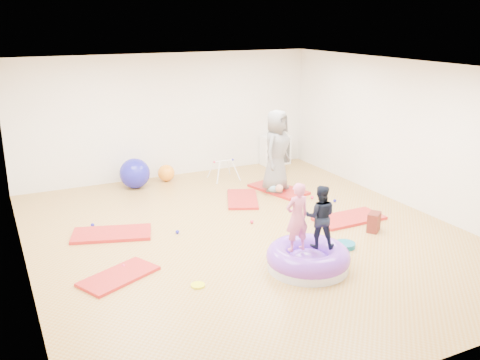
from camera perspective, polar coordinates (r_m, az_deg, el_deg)
name	(u,v)px	position (r m, az deg, el deg)	size (l,w,h in m)	color
room	(248,155)	(8.69, 0.87, 2.63)	(7.01, 8.01, 2.81)	tan
gym_mat_front_left	(119,276)	(7.92, -12.80, -9.98)	(1.11, 0.55, 0.05)	#A51B37
gym_mat_mid_left	(112,234)	(9.38, -13.53, -5.60)	(1.31, 0.66, 0.05)	#A51B37
gym_mat_center_back	(242,199)	(10.82, 0.26, -2.04)	(1.17, 0.59, 0.05)	#A51B37
gym_mat_right	(349,218)	(10.00, 11.57, -4.04)	(1.27, 0.63, 0.05)	#A51B37
gym_mat_rear_right	(278,189)	(11.45, 4.11, -0.99)	(1.29, 0.64, 0.05)	#A51B37
inflatable_cushion	(308,259)	(8.00, 7.26, -8.34)	(1.24, 1.24, 0.39)	silver
child_pink	(297,214)	(7.67, 6.12, -3.61)	(0.37, 0.25, 1.03)	#D66492
child_navy	(320,213)	(7.85, 8.56, -3.53)	(0.46, 0.36, 0.95)	black
adult_caregiver	(276,151)	(11.11, 3.90, 3.16)	(0.83, 0.54, 1.70)	slate
infant	(276,187)	(11.14, 3.89, -0.80)	(0.35, 0.35, 0.20)	#7EB3CF
ball_pit_balls	(223,221)	(9.64, -1.82, -4.44)	(4.69, 1.93, 0.07)	#1C1BA8
exercise_ball_blue	(135,173)	(11.73, -11.16, 0.70)	(0.65, 0.65, 0.65)	#1C1BA8
exercise_ball_orange	(166,173)	(12.15, -7.87, 0.75)	(0.38, 0.38, 0.38)	orange
infant_play_gym	(224,167)	(12.07, -1.76, 1.41)	(0.61, 0.58, 0.47)	white
cube_shelf	(275,150)	(13.43, 3.80, 3.22)	(0.73, 0.36, 0.73)	white
balance_disc	(345,245)	(8.83, 11.11, -6.83)	(0.34, 0.34, 0.08)	#0C5E7B
backpack	(374,222)	(9.53, 14.09, -4.38)	(0.29, 0.18, 0.33)	maroon
yellow_toy	(198,285)	(7.53, -4.52, -11.14)	(0.20, 0.20, 0.03)	#F3FF1A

